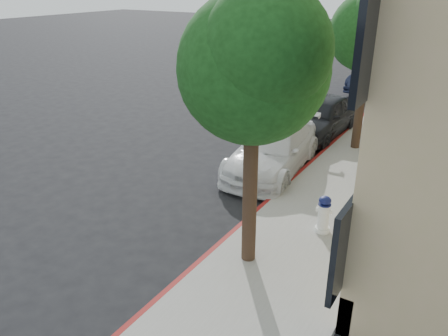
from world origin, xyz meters
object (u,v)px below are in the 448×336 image
object	(u,v)px
police_car	(273,149)
parked_car_far	(377,76)
fire_hydrant	(324,215)
parked_car_mid	(321,116)

from	to	relation	value
police_car	parked_car_far	bearing A→B (deg)	84.27
fire_hydrant	police_car	bearing A→B (deg)	124.70
parked_car_mid	parked_car_far	bearing A→B (deg)	92.96
police_car	parked_car_far	xyz separation A→B (m)	(0.10, 12.85, 0.08)
parked_car_far	fire_hydrant	xyz separation A→B (m)	(2.69, -15.88, -0.20)
police_car	parked_car_mid	xyz separation A→B (m)	(0.10, 4.09, 0.07)
police_car	parked_car_far	size ratio (longest dim) A/B	1.05
parked_car_mid	parked_car_far	world-z (taller)	parked_car_far
police_car	fire_hydrant	world-z (taller)	police_car
police_car	parked_car_mid	world-z (taller)	police_car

